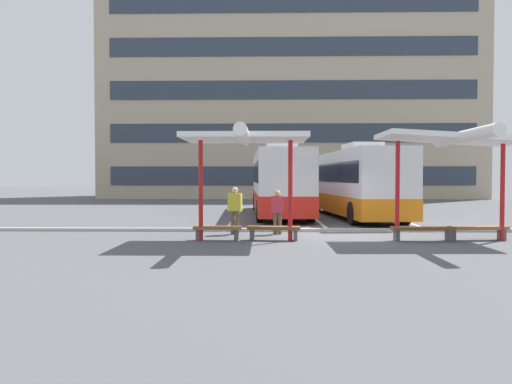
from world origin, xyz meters
TOP-DOWN VIEW (x-y plane):
  - ground_plane at (0.00, 0.00)m, footprint 160.00×160.00m
  - terminal_building at (0.03, 33.02)m, footprint 36.35×10.63m
  - coach_bus_0 at (-1.70, 9.24)m, footprint 3.05×12.01m
  - coach_bus_1 at (2.03, 7.58)m, footprint 3.45×11.22m
  - lane_stripe_0 at (-3.93, 7.99)m, footprint 0.16×14.00m
  - lane_stripe_1 at (0.00, 7.99)m, footprint 0.16×14.00m
  - lane_stripe_2 at (3.93, 7.99)m, footprint 0.16×14.00m
  - waiting_shelter_0 at (-3.04, -1.76)m, footprint 3.84×4.60m
  - bench_0 at (-3.94, -1.41)m, footprint 1.54×0.49m
  - bench_1 at (-2.14, -1.37)m, footprint 1.72×0.56m
  - waiting_shelter_1 at (3.46, -1.55)m, footprint 4.32×4.45m
  - bench_2 at (2.56, -1.46)m, footprint 1.96×0.48m
  - bench_3 at (4.36, -1.23)m, footprint 2.01×0.65m
  - platform_kerb at (0.00, 1.16)m, footprint 44.00×0.24m
  - waiting_passenger_0 at (-1.98, 0.32)m, footprint 0.46×0.23m
  - waiting_passenger_1 at (-3.49, 0.29)m, footprint 0.52×0.33m

SIDE VIEW (x-z plane):
  - ground_plane at x=0.00m, z-range 0.00..0.00m
  - lane_stripe_0 at x=-3.93m, z-range 0.00..0.01m
  - lane_stripe_1 at x=0.00m, z-range 0.00..0.01m
  - lane_stripe_2 at x=3.93m, z-range 0.00..0.01m
  - platform_kerb at x=0.00m, z-range 0.00..0.12m
  - bench_0 at x=-3.94m, z-range 0.11..0.56m
  - bench_1 at x=-2.14m, z-range 0.11..0.56m
  - bench_2 at x=2.56m, z-range 0.12..0.57m
  - bench_3 at x=4.36m, z-range 0.12..0.57m
  - waiting_passenger_0 at x=-1.98m, z-range 0.11..1.67m
  - waiting_passenger_1 at x=-3.49m, z-range 0.13..1.80m
  - coach_bus_1 at x=2.03m, z-range -0.15..3.47m
  - coach_bus_0 at x=-1.70m, z-range -0.15..3.51m
  - waiting_shelter_1 at x=3.46m, z-range 1.43..4.89m
  - waiting_shelter_0 at x=-3.04m, z-range 1.46..4.88m
  - terminal_building at x=0.03m, z-range -1.36..21.03m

